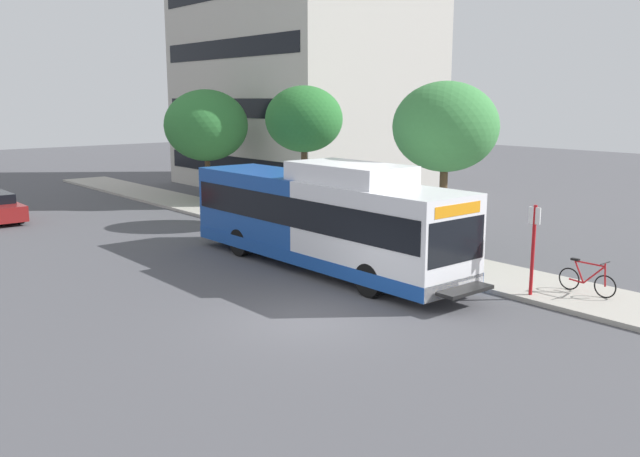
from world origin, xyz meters
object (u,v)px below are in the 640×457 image
object	(u,v)px
bicycle_parked	(587,280)
street_tree_far_block	(206,125)
street_tree_near_stop	(445,127)
transit_bus	(322,218)
street_tree_mid_block	(304,120)
bus_stop_sign_pole	(533,243)

from	to	relation	value
bicycle_parked	street_tree_far_block	distance (m)	22.87
street_tree_near_stop	transit_bus	bearing A→B (deg)	153.99
street_tree_far_block	street_tree_mid_block	bearing A→B (deg)	-89.82
transit_bus	bus_stop_sign_pole	world-z (taller)	transit_bus
transit_bus	street_tree_near_stop	distance (m)	5.30
street_tree_near_stop	street_tree_far_block	distance (m)	16.85
street_tree_near_stop	bicycle_parked	bearing A→B (deg)	-93.97
bus_stop_sign_pole	street_tree_near_stop	xyz separation A→B (m)	(1.70, 4.74, 3.05)
transit_bus	bus_stop_sign_pole	distance (m)	7.02
bus_stop_sign_pole	street_tree_mid_block	bearing A→B (deg)	80.42
bicycle_parked	transit_bus	bearing A→B (deg)	114.83
bus_stop_sign_pole	street_tree_far_block	size ratio (longest dim) A/B	0.43
bicycle_parked	street_tree_far_block	xyz separation A→B (m)	(0.89, 22.55, 3.68)
transit_bus	bicycle_parked	world-z (taller)	transit_bus
bus_stop_sign_pole	street_tree_mid_block	world-z (taller)	street_tree_mid_block
street_tree_near_stop	street_tree_mid_block	distance (m)	8.45
transit_bus	bus_stop_sign_pole	bearing A→B (deg)	-71.49
transit_bus	street_tree_near_stop	bearing A→B (deg)	-26.01
transit_bus	street_tree_mid_block	world-z (taller)	street_tree_mid_block
street_tree_mid_block	street_tree_near_stop	bearing A→B (deg)	-93.52
transit_bus	street_tree_mid_block	bearing A→B (deg)	55.67
bicycle_parked	street_tree_mid_block	world-z (taller)	street_tree_mid_block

